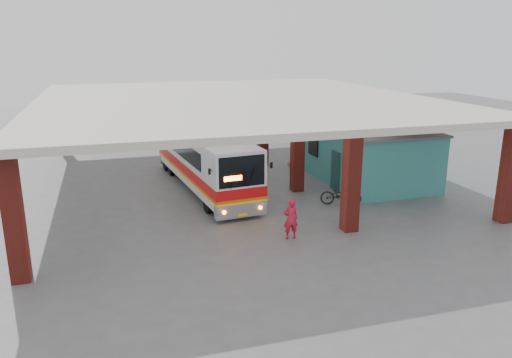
{
  "coord_description": "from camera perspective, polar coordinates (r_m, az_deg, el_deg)",
  "views": [
    {
      "loc": [
        -6.42,
        -20.65,
        7.69
      ],
      "look_at": [
        -0.17,
        0.0,
        1.69
      ],
      "focal_mm": 35.0,
      "sensor_mm": 36.0,
      "label": 1
    }
  ],
  "objects": [
    {
      "name": "shop_building",
      "position": [
        28.97,
        12.33,
        2.97
      ],
      "size": [
        5.2,
        8.2,
        3.11
      ],
      "color": "teal",
      "rests_on": "ground"
    },
    {
      "name": "ground",
      "position": [
        22.96,
        0.4,
        -4.03
      ],
      "size": [
        90.0,
        90.0,
        0.0
      ],
      "primitive_type": "plane",
      "color": "#515154",
      "rests_on": "ground"
    },
    {
      "name": "motorcycle",
      "position": [
        24.41,
        9.69,
        -1.78
      ],
      "size": [
        2.08,
        1.44,
        1.03
      ],
      "primitive_type": "imported",
      "rotation": [
        0.0,
        0.0,
        1.14
      ],
      "color": "black",
      "rests_on": "ground"
    },
    {
      "name": "canopy_roof",
      "position": [
        28.2,
        -2.56,
        9.03
      ],
      "size": [
        21.0,
        23.0,
        0.3
      ],
      "primitive_type": "cube",
      "color": "beige",
      "rests_on": "brick_columns"
    },
    {
      "name": "red_chair",
      "position": [
        31.58,
        4.19,
        2.03
      ],
      "size": [
        0.39,
        0.39,
        0.72
      ],
      "rotation": [
        0.0,
        0.0,
        -0.02
      ],
      "color": "red",
      "rests_on": "ground"
    },
    {
      "name": "pedestrian",
      "position": [
        19.98,
        3.99,
        -4.56
      ],
      "size": [
        0.64,
        0.44,
        1.67
      ],
      "primitive_type": "imported",
      "rotation": [
        0.0,
        0.0,
        3.07
      ],
      "color": "#B5162D",
      "rests_on": "ground"
    },
    {
      "name": "coach_bus",
      "position": [
        26.67,
        -5.98,
        2.37
      ],
      "size": [
        3.55,
        11.57,
        3.32
      ],
      "rotation": [
        0.0,
        0.0,
        0.1
      ],
      "color": "silver",
      "rests_on": "ground"
    },
    {
      "name": "brick_columns",
      "position": [
        27.39,
        0.17,
        3.93
      ],
      "size": [
        20.1,
        21.6,
        4.35
      ],
      "color": "maroon",
      "rests_on": "ground"
    }
  ]
}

